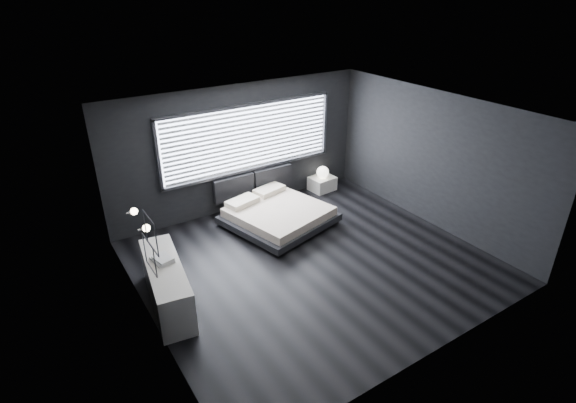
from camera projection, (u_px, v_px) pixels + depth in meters
room at (315, 194)px, 7.72m from camera, size 6.04×6.00×2.80m
window at (250, 138)px, 9.75m from camera, size 4.14×0.09×1.52m
headboard at (254, 183)px, 10.19m from camera, size 1.96×0.16×0.52m
sconce_near at (146, 228)px, 6.27m from camera, size 0.18×0.11×0.11m
sconce_far at (134, 211)px, 6.72m from camera, size 0.18×0.11×0.11m
wall_art_upper at (151, 233)px, 5.66m from camera, size 0.01×0.48×0.48m
wall_art_lower at (150, 255)px, 6.06m from camera, size 0.01×0.48×0.48m
bed at (278, 214)px, 9.54m from camera, size 2.36×2.29×0.51m
nightstand at (322, 183)px, 11.12m from camera, size 0.62×0.54×0.34m
orb_lamp at (323, 172)px, 10.95m from camera, size 0.30×0.30×0.30m
dresser at (167, 284)px, 7.13m from camera, size 0.80×1.91×0.74m
book_stack at (162, 259)px, 7.05m from camera, size 0.32×0.39×0.07m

